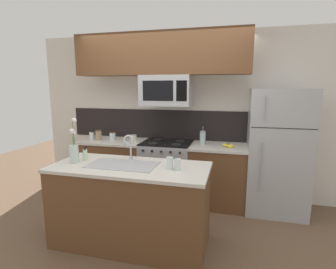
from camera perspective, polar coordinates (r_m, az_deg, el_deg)
name	(u,v)px	position (r m, az deg, el deg)	size (l,w,h in m)	color
ground_plane	(149,227)	(3.55, -4.14, -19.44)	(10.00, 10.00, 0.00)	brown
rear_partition	(191,116)	(4.28, 4.94, 4.10)	(5.20, 0.10, 2.60)	silver
splash_band	(172,125)	(4.30, 0.84, 2.15)	(3.55, 0.01, 0.48)	black
back_counter_left	(116,167)	(4.44, -11.30, -6.95)	(1.02, 0.65, 0.91)	brown
back_counter_right	(218,175)	(4.04, 10.75, -8.71)	(0.84, 0.65, 0.91)	brown
stove_range	(167,171)	(4.15, -0.25, -7.91)	(0.76, 0.64, 0.93)	#A8AAAF
microwave	(166,91)	(3.93, -0.34, 9.53)	(0.74, 0.40, 0.44)	#A8AAAF
upper_cabinet_band	(160,54)	(3.95, -1.75, 17.11)	(2.56, 0.34, 0.60)	brown
refrigerator	(277,151)	(3.98, 22.66, -3.42)	(0.80, 0.74, 1.74)	#A8AAAF
storage_jar_tall	(92,135)	(4.48, -16.22, -0.15)	(0.08, 0.08, 0.14)	silver
storage_jar_medium	(99,135)	(4.41, -14.87, -0.06)	(0.10, 0.10, 0.17)	#997F5B
storage_jar_short	(113,136)	(4.35, -11.98, -0.30)	(0.10, 0.10, 0.13)	silver
storage_jar_squat	(134,138)	(4.17, -7.49, -0.80)	(0.10, 0.10, 0.11)	silver
banana_bunch	(229,146)	(3.84, 13.04, -2.38)	(0.19, 0.12, 0.08)	yellow
french_press	(203,138)	(3.97, 7.56, -0.66)	(0.09, 0.09, 0.27)	silver
island_counter	(131,204)	(3.08, -8.08, -14.83)	(1.73, 0.77, 0.91)	brown
kitchen_sink	(123,171)	(2.97, -9.83, -7.83)	(0.76, 0.41, 0.16)	#ADAFB5
sink_faucet	(129,144)	(3.08, -8.43, -2.00)	(0.14, 0.14, 0.31)	#B7BABF
dish_soap_bottle	(85,155)	(3.21, -17.58, -4.21)	(0.06, 0.05, 0.16)	beige
drinking_glass	(170,163)	(2.75, 0.38, -6.25)	(0.07, 0.07, 0.13)	silver
spare_glass	(178,164)	(2.73, 2.14, -6.48)	(0.06, 0.06, 0.11)	silver
flower_vase	(74,151)	(3.15, -19.76, -3.35)	(0.11, 0.16, 0.50)	silver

